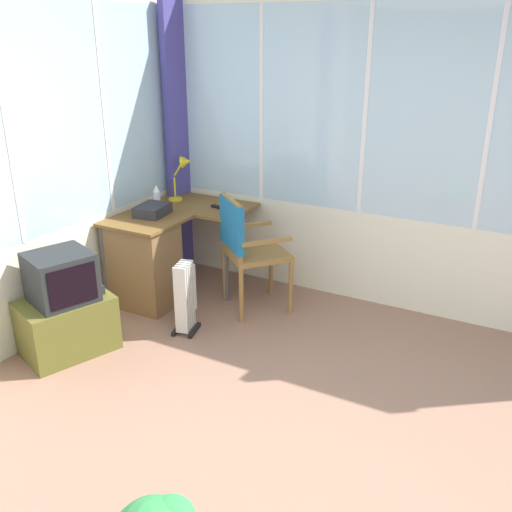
% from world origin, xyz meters
% --- Properties ---
extents(ground, '(5.72, 5.70, 0.06)m').
position_xyz_m(ground, '(0.00, 0.00, -0.03)').
color(ground, '#8F6753').
extents(east_window_panel, '(0.07, 4.70, 2.64)m').
position_xyz_m(east_window_panel, '(2.39, 0.00, 1.32)').
color(east_window_panel, '#EEE9CE').
rests_on(east_window_panel, ground).
extents(curtain_corner, '(0.28, 0.11, 2.54)m').
position_xyz_m(curtain_corner, '(2.26, 2.25, 1.27)').
color(curtain_corner, '#494398').
rests_on(curtain_corner, ground).
extents(desk, '(1.20, 0.92, 0.76)m').
position_xyz_m(desk, '(1.43, 2.02, 0.41)').
color(desk, brown).
rests_on(desk, ground).
extents(desk_lamp, '(0.23, 0.20, 0.41)m').
position_xyz_m(desk_lamp, '(2.12, 2.10, 1.03)').
color(desk_lamp, yellow).
rests_on(desk_lamp, desk).
extents(tv_remote, '(0.08, 0.16, 0.02)m').
position_xyz_m(tv_remote, '(2.01, 1.66, 0.77)').
color(tv_remote, black).
rests_on(tv_remote, desk).
extents(spray_bottle, '(0.06, 0.06, 0.22)m').
position_xyz_m(spray_bottle, '(1.74, 2.13, 0.86)').
color(spray_bottle, silver).
rests_on(spray_bottle, desk).
extents(paper_tray, '(0.33, 0.27, 0.09)m').
position_xyz_m(paper_tray, '(1.57, 2.05, 0.81)').
color(paper_tray, '#2A282D').
rests_on(paper_tray, desk).
extents(wooden_armchair, '(0.68, 0.68, 0.99)m').
position_xyz_m(wooden_armchair, '(1.71, 1.23, 0.63)').
color(wooden_armchair, olive).
rests_on(wooden_armchair, ground).
extents(tv_on_stand, '(0.75, 0.63, 0.78)m').
position_xyz_m(tv_on_stand, '(0.48, 2.02, 0.35)').
color(tv_on_stand, brown).
rests_on(tv_on_stand, ground).
extents(space_heater, '(0.29, 0.22, 0.58)m').
position_xyz_m(space_heater, '(1.16, 1.44, 0.30)').
color(space_heater, silver).
rests_on(space_heater, ground).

